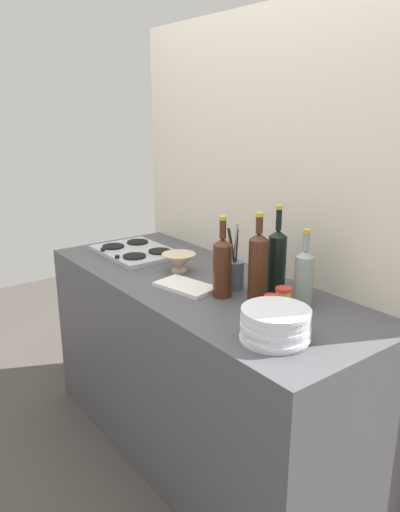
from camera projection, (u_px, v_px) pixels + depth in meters
The scene contains 14 objects.
ground_plane at pixel (200, 446), 2.52m from camera, with size 6.00×6.00×0.00m, color #47423D.
counter_block at pixel (200, 368), 2.39m from camera, with size 1.80×0.70×0.90m, color #4C4C51.
backsplash_panel at pixel (261, 237), 2.44m from camera, with size 1.90×0.06×2.10m, color beige.
stovetop_hob at pixel (136, 251), 2.68m from camera, with size 0.47×0.34×0.04m.
plate_stack at pixel (275, 324), 1.68m from camera, with size 0.25×0.25×0.12m.
wine_bottle_leftmost at pixel (277, 260), 2.09m from camera, with size 0.08×0.08×0.38m.
wine_bottle_mid_left at pixel (222, 266), 2.04m from camera, with size 0.08×0.08×0.35m.
wine_bottle_mid_right at pixel (258, 265), 2.00m from camera, with size 0.08×0.08×0.37m.
wine_bottle_rightmost at pixel (304, 276), 1.96m from camera, with size 0.08×0.08×0.31m.
mixing_bowl at pixel (179, 262), 2.38m from camera, with size 0.17×0.17×0.09m.
utensil_crock at pixel (234, 273), 2.15m from camera, with size 0.08×0.08×0.30m.
condiment_jar_front at pixel (271, 307), 1.84m from camera, with size 0.05×0.05×0.10m.
condiment_jar_rear at pixel (283, 300), 1.91m from camera, with size 0.06×0.06×0.10m.
cutting_board at pixel (185, 286), 2.17m from camera, with size 0.27×0.15×0.02m, color silver.
Camera 1 is at (1.71, -1.28, 1.66)m, focal length 34.56 mm.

